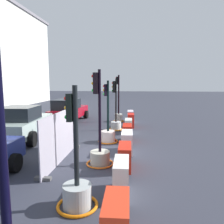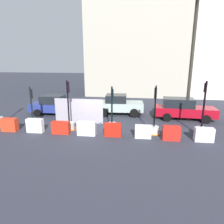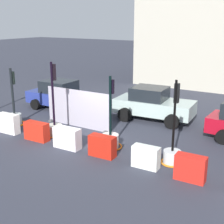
{
  "view_description": "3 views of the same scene",
  "coord_description": "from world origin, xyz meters",
  "px_view_note": "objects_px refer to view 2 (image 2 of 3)",
  "views": [
    {
      "loc": [
        -8.82,
        -1.36,
        2.92
      ],
      "look_at": [
        2.04,
        -0.15,
        1.4
      ],
      "focal_mm": 34.98,
      "sensor_mm": 36.0,
      "label": 1
    },
    {
      "loc": [
        3.37,
        -12.41,
        4.59
      ],
      "look_at": [
        1.49,
        -0.05,
        1.32
      ],
      "focal_mm": 31.79,
      "sensor_mm": 36.0,
      "label": 2
    },
    {
      "loc": [
        7.87,
        -10.33,
        5.1
      ],
      "look_at": [
        1.78,
        -0.38,
        1.65
      ],
      "focal_mm": 50.66,
      "sensor_mm": 36.0,
      "label": 3
    }
  ],
  "objects_px": {
    "construction_barrier_5": "(113,130)",
    "car_blue_estate": "(57,105)",
    "traffic_light_2": "(69,122)",
    "traffic_light_3": "(112,125)",
    "construction_barrier_1": "(10,125)",
    "construction_barrier_2": "(35,126)",
    "traffic_light_5": "(201,127)",
    "traffic_light_4": "(154,127)",
    "construction_barrier_3": "(61,128)",
    "construction_barrier_6": "(143,132)",
    "traffic_light_1": "(33,121)",
    "construction_barrier_4": "(87,129)",
    "car_red_compact": "(183,109)",
    "car_silver_hatchback": "(119,105)",
    "construction_barrier_8": "(204,135)",
    "construction_barrier_7": "(171,133)"
  },
  "relations": [
    {
      "from": "car_red_compact",
      "to": "traffic_light_1",
      "type": "bearing_deg",
      "value": -161.6
    },
    {
      "from": "traffic_light_3",
      "to": "construction_barrier_5",
      "type": "height_order",
      "value": "traffic_light_3"
    },
    {
      "from": "traffic_light_1",
      "to": "traffic_light_4",
      "type": "distance_m",
      "value": 8.37
    },
    {
      "from": "traffic_light_1",
      "to": "construction_barrier_3",
      "type": "height_order",
      "value": "traffic_light_1"
    },
    {
      "from": "construction_barrier_2",
      "to": "car_red_compact",
      "type": "height_order",
      "value": "car_red_compact"
    },
    {
      "from": "traffic_light_3",
      "to": "construction_barrier_8",
      "type": "bearing_deg",
      "value": -9.61
    },
    {
      "from": "construction_barrier_3",
      "to": "car_blue_estate",
      "type": "relative_size",
      "value": 0.25
    },
    {
      "from": "traffic_light_3",
      "to": "construction_barrier_4",
      "type": "distance_m",
      "value": 1.77
    },
    {
      "from": "construction_barrier_1",
      "to": "construction_barrier_5",
      "type": "distance_m",
      "value": 6.95
    },
    {
      "from": "construction_barrier_3",
      "to": "car_blue_estate",
      "type": "height_order",
      "value": "car_blue_estate"
    },
    {
      "from": "traffic_light_5",
      "to": "traffic_light_4",
      "type": "bearing_deg",
      "value": -178.63
    },
    {
      "from": "traffic_light_2",
      "to": "traffic_light_3",
      "type": "xyz_separation_m",
      "value": [
        2.93,
        0.09,
        -0.09
      ]
    },
    {
      "from": "traffic_light_3",
      "to": "construction_barrier_8",
      "type": "xyz_separation_m",
      "value": [
        5.55,
        -0.94,
        -0.02
      ]
    },
    {
      "from": "construction_barrier_4",
      "to": "construction_barrier_7",
      "type": "distance_m",
      "value": 5.16
    },
    {
      "from": "construction_barrier_3",
      "to": "traffic_light_3",
      "type": "bearing_deg",
      "value": 17.35
    },
    {
      "from": "traffic_light_4",
      "to": "traffic_light_1",
      "type": "bearing_deg",
      "value": 179.16
    },
    {
      "from": "traffic_light_2",
      "to": "construction_barrier_7",
      "type": "distance_m",
      "value": 6.7
    },
    {
      "from": "traffic_light_1",
      "to": "construction_barrier_6",
      "type": "distance_m",
      "value": 7.74
    },
    {
      "from": "traffic_light_5",
      "to": "construction_barrier_7",
      "type": "distance_m",
      "value": 2.15
    },
    {
      "from": "traffic_light_1",
      "to": "construction_barrier_6",
      "type": "xyz_separation_m",
      "value": [
        7.69,
        -0.92,
        -0.03
      ]
    },
    {
      "from": "traffic_light_2",
      "to": "car_silver_hatchback",
      "type": "height_order",
      "value": "traffic_light_2"
    },
    {
      "from": "construction_barrier_2",
      "to": "construction_barrier_3",
      "type": "xyz_separation_m",
      "value": [
        1.76,
        0.0,
        -0.05
      ]
    },
    {
      "from": "construction_barrier_4",
      "to": "car_red_compact",
      "type": "bearing_deg",
      "value": 34.61
    },
    {
      "from": "traffic_light_4",
      "to": "traffic_light_5",
      "type": "relative_size",
      "value": 0.91
    },
    {
      "from": "traffic_light_2",
      "to": "construction_barrier_1",
      "type": "bearing_deg",
      "value": -166.17
    },
    {
      "from": "construction_barrier_1",
      "to": "construction_barrier_2",
      "type": "height_order",
      "value": "construction_barrier_2"
    },
    {
      "from": "traffic_light_2",
      "to": "construction_barrier_8",
      "type": "relative_size",
      "value": 3.11
    },
    {
      "from": "construction_barrier_6",
      "to": "car_red_compact",
      "type": "height_order",
      "value": "car_red_compact"
    },
    {
      "from": "traffic_light_3",
      "to": "construction_barrier_6",
      "type": "height_order",
      "value": "traffic_light_3"
    },
    {
      "from": "traffic_light_1",
      "to": "construction_barrier_1",
      "type": "distance_m",
      "value": 1.5
    },
    {
      "from": "construction_barrier_2",
      "to": "car_red_compact",
      "type": "distance_m",
      "value": 11.12
    },
    {
      "from": "traffic_light_1",
      "to": "car_silver_hatchback",
      "type": "height_order",
      "value": "traffic_light_1"
    },
    {
      "from": "traffic_light_1",
      "to": "construction_barrier_5",
      "type": "height_order",
      "value": "traffic_light_1"
    },
    {
      "from": "car_silver_hatchback",
      "to": "construction_barrier_4",
      "type": "bearing_deg",
      "value": -104.68
    },
    {
      "from": "construction_barrier_8",
      "to": "car_blue_estate",
      "type": "distance_m",
      "value": 11.82
    },
    {
      "from": "construction_barrier_6",
      "to": "construction_barrier_8",
      "type": "relative_size",
      "value": 0.92
    },
    {
      "from": "construction_barrier_1",
      "to": "traffic_light_1",
      "type": "bearing_deg",
      "value": 42.77
    },
    {
      "from": "construction_barrier_1",
      "to": "construction_barrier_2",
      "type": "bearing_deg",
      "value": 1.08
    },
    {
      "from": "traffic_light_2",
      "to": "construction_barrier_8",
      "type": "bearing_deg",
      "value": -5.74
    },
    {
      "from": "construction_barrier_5",
      "to": "car_blue_estate",
      "type": "relative_size",
      "value": 0.23
    },
    {
      "from": "traffic_light_5",
      "to": "car_blue_estate",
      "type": "distance_m",
      "value": 11.58
    },
    {
      "from": "traffic_light_2",
      "to": "car_blue_estate",
      "type": "relative_size",
      "value": 0.73
    },
    {
      "from": "traffic_light_1",
      "to": "car_blue_estate",
      "type": "relative_size",
      "value": 0.62
    },
    {
      "from": "traffic_light_1",
      "to": "traffic_light_4",
      "type": "xyz_separation_m",
      "value": [
        8.37,
        -0.12,
        0.05
      ]
    },
    {
      "from": "construction_barrier_2",
      "to": "car_silver_hatchback",
      "type": "xyz_separation_m",
      "value": [
        4.87,
        5.34,
        0.39
      ]
    },
    {
      "from": "traffic_light_1",
      "to": "car_red_compact",
      "type": "relative_size",
      "value": 0.61
    },
    {
      "from": "construction_barrier_5",
      "to": "car_blue_estate",
      "type": "height_order",
      "value": "car_blue_estate"
    },
    {
      "from": "construction_barrier_1",
      "to": "car_silver_hatchback",
      "type": "xyz_separation_m",
      "value": [
        6.68,
        5.37,
        0.41
      ]
    },
    {
      "from": "construction_barrier_3",
      "to": "construction_barrier_4",
      "type": "height_order",
      "value": "construction_barrier_4"
    },
    {
      "from": "traffic_light_2",
      "to": "construction_barrier_2",
      "type": "relative_size",
      "value": 3.1
    }
  ]
}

